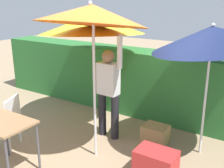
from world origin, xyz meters
The scene contains 10 objects.
ground_plane centered at (0.00, 0.00, 0.00)m, with size 24.00×24.00×0.00m, color #9E8466.
hedge_row centered at (0.00, 1.83, 0.69)m, with size 8.00×0.70×1.38m, color #2D7033.
umbrella_rainbow centered at (1.36, 0.85, 1.90)m, with size 1.80×1.78×2.20m.
umbrella_orange centered at (-0.06, -0.13, 2.21)m, with size 1.60×1.62×2.48m.
umbrella_yellow centered at (-0.85, 0.92, 1.96)m, with size 2.00×2.00×2.24m.
person_vendor centered at (-0.22, 0.53, 0.93)m, with size 0.55×0.23×1.88m.
chair_plastic centered at (-1.43, -0.72, 0.51)m, with size 0.58×0.58×0.89m.
cooler_box centered at (1.01, -0.13, 0.21)m, with size 0.57×0.38×0.41m, color red.
crate_cardboard centered at (0.61, 0.74, 0.17)m, with size 0.43×0.35×0.33m, color #9E7A4C.
folding_table centered at (-0.86, -1.16, 0.69)m, with size 0.80×0.60×0.79m.
Camera 1 is at (2.34, -3.30, 2.45)m, focal length 44.56 mm.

